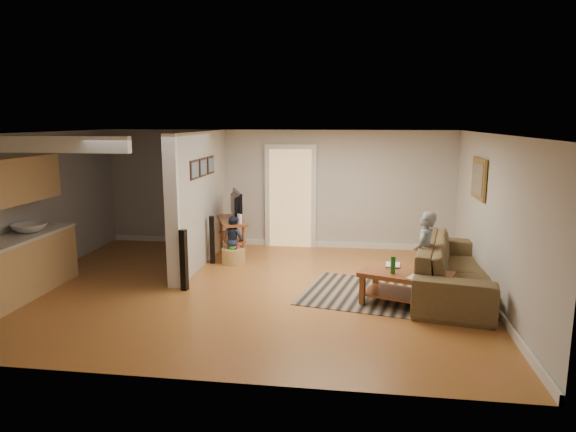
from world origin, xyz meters
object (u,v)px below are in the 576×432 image
object	(u,v)px
speaker_left	(184,260)
speaker_right	(212,240)
toy_basket	(234,255)
tv_console	(232,223)
coffee_table	(408,279)
sofa	(454,293)
child	(422,297)
toddler	(234,263)

from	to	relation	value
speaker_left	speaker_right	size ratio (longest dim) A/B	1.09
toy_basket	tv_console	bearing A→B (deg)	105.11
coffee_table	speaker_left	distance (m)	3.50
tv_console	speaker_right	world-z (taller)	tv_console
sofa	child	size ratio (longest dim) A/B	2.12
tv_console	speaker_right	bearing A→B (deg)	-137.78
toy_basket	coffee_table	bearing A→B (deg)	-30.65
speaker_left	toy_basket	size ratio (longest dim) A/B	2.22
coffee_table	speaker_left	world-z (taller)	speaker_left
sofa	toy_basket	bearing A→B (deg)	83.88
tv_console	speaker_right	xyz separation A→B (m)	(-0.26, -0.54, -0.23)
child	toddler	bearing A→B (deg)	-92.13
speaker_left	child	world-z (taller)	speaker_left
speaker_left	speaker_right	bearing A→B (deg)	101.17
coffee_table	toy_basket	world-z (taller)	coffee_table
toddler	speaker_right	bearing A→B (deg)	51.17
speaker_right	child	size ratio (longest dim) A/B	0.68
tv_console	child	world-z (taller)	tv_console
toy_basket	toddler	world-z (taller)	toddler
coffee_table	toddler	distance (m)	3.63
toddler	child	bearing A→B (deg)	-164.47
coffee_table	child	size ratio (longest dim) A/B	1.09
toddler	toy_basket	bearing A→B (deg)	128.84
child	coffee_table	bearing A→B (deg)	-12.86
tv_console	toy_basket	distance (m)	0.74
sofa	speaker_right	distance (m)	4.46
coffee_table	tv_console	distance (m)	3.99
sofa	tv_console	xyz separation A→B (m)	(-4.03, 1.68, 0.69)
sofa	toy_basket	size ratio (longest dim) A/B	6.34
tv_console	toddler	xyz separation A→B (m)	(0.14, -0.46, -0.69)
toddler	coffee_table	bearing A→B (deg)	-171.83
tv_console	speaker_left	bearing A→B (deg)	-118.78
speaker_left	tv_console	bearing A→B (deg)	94.12
tv_console	speaker_left	xyz separation A→B (m)	(-0.26, -2.14, -0.19)
coffee_table	tv_console	bearing A→B (deg)	144.15
tv_console	speaker_right	size ratio (longest dim) A/B	1.41
coffee_table	speaker_right	world-z (taller)	speaker_right
speaker_left	speaker_right	xyz separation A→B (m)	(0.00, 1.60, -0.04)
speaker_right	speaker_left	bearing A→B (deg)	-101.67
speaker_right	toy_basket	world-z (taller)	speaker_right
sofa	speaker_left	distance (m)	4.35
tv_console	child	size ratio (longest dim) A/B	0.96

